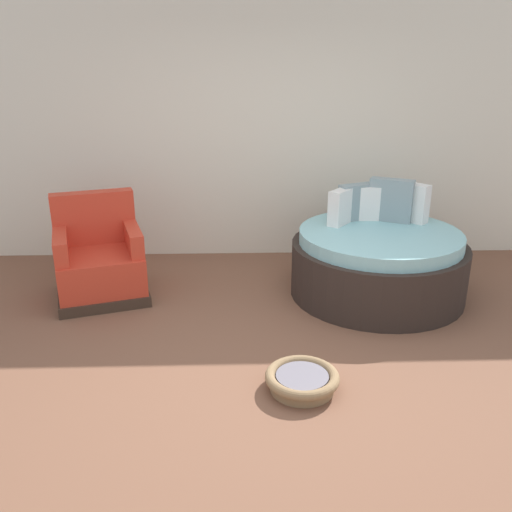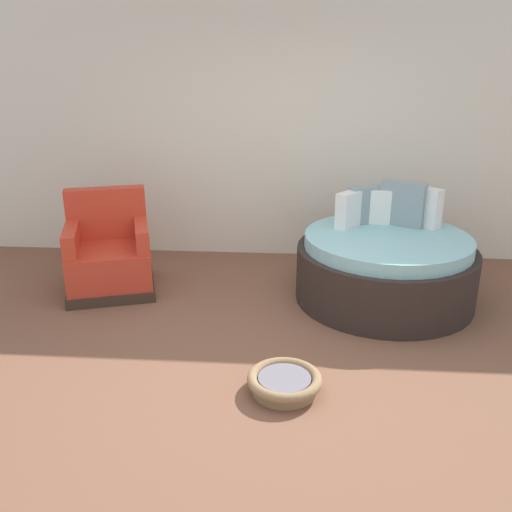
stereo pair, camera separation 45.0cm
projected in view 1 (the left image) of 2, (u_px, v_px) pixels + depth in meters
ground_plane at (271, 375)px, 3.88m from camera, size 8.00×8.00×0.02m
back_wall at (259, 122)px, 5.79m from camera, size 8.00×0.12×2.95m
round_daybed at (378, 261)px, 5.08m from camera, size 1.62×1.62×1.04m
red_armchair at (100, 262)px, 5.06m from camera, size 1.00×1.00×0.94m
pet_basket at (302, 380)px, 3.67m from camera, size 0.51×0.51×0.13m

